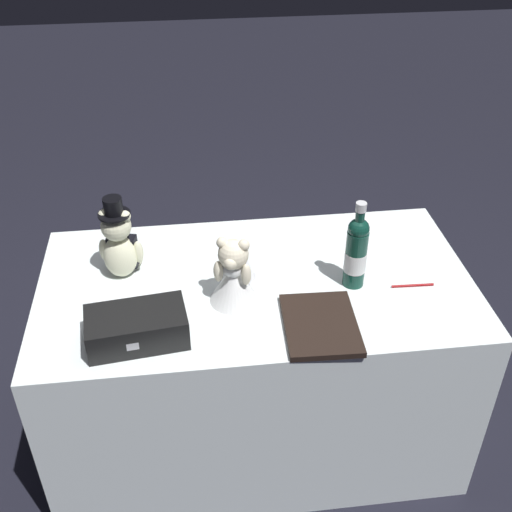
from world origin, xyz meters
TOP-DOWN VIEW (x-y plane):
  - ground_plane at (0.00, 0.00)m, footprint 12.00×12.00m
  - reception_table at (0.00, 0.00)m, footprint 1.41×0.76m
  - teddy_bear_groom at (-0.43, 0.10)m, footprint 0.14×0.14m
  - teddy_bear_bride at (-0.07, -0.07)m, footprint 0.17×0.20m
  - champagne_bottle at (0.31, -0.05)m, footprint 0.07×0.07m
  - signing_pen at (0.49, -0.09)m, footprint 0.14×0.01m
  - gift_case_black at (-0.37, -0.23)m, footprint 0.30×0.19m
  - guestbook at (0.16, -0.24)m, footprint 0.22×0.29m

SIDE VIEW (x-z plane):
  - ground_plane at x=0.00m, z-range 0.00..0.00m
  - reception_table at x=0.00m, z-range 0.00..0.73m
  - signing_pen at x=0.49m, z-range 0.73..0.74m
  - guestbook at x=0.16m, z-range 0.73..0.75m
  - gift_case_black at x=-0.37m, z-range 0.73..0.83m
  - teddy_bear_bride at x=-0.07m, z-range 0.72..0.94m
  - teddy_bear_groom at x=-0.43m, z-range 0.70..0.99m
  - champagne_bottle at x=0.31m, z-range 0.71..1.01m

